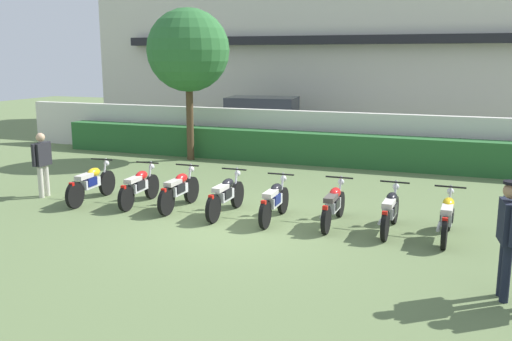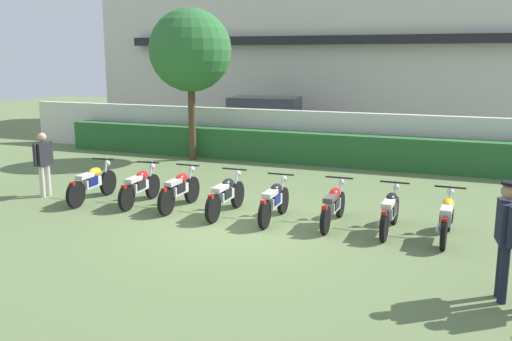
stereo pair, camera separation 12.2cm
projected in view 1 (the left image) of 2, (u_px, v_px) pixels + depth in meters
ground at (239, 226)px, 11.82m from camera, size 60.00×60.00×0.00m
building at (374, 46)px, 25.96m from camera, size 25.61×6.50×7.82m
compound_wall at (330, 137)px, 18.96m from camera, size 24.33×0.30×1.67m
hedge_row at (324, 149)px, 18.38m from camera, size 19.47×0.70×1.03m
parked_car at (266, 121)px, 22.50m from camera, size 4.67×2.47×1.89m
tree_near_inspector at (188, 51)px, 18.66m from camera, size 2.74×2.74×5.05m
motorcycle_in_row_0 at (91, 183)px, 13.74m from camera, size 0.60×1.99×0.98m
motorcycle_in_row_1 at (139, 186)px, 13.45m from camera, size 0.60×1.84×0.96m
motorcycle_in_row_2 at (179, 190)px, 13.07m from camera, size 0.60×1.84×0.98m
motorcycle_in_row_3 at (226, 195)px, 12.58m from camera, size 0.60×1.95×0.97m
motorcycle_in_row_4 at (274, 201)px, 12.14m from camera, size 0.60×1.83×0.96m
motorcycle_in_row_5 at (333, 205)px, 11.84m from camera, size 0.60×1.89×0.94m
motorcycle_in_row_6 at (390, 210)px, 11.37m from camera, size 0.60×1.84×0.95m
motorcycle_in_row_7 at (447, 217)px, 10.90m from camera, size 0.60×1.86×0.96m
inspector_person at (42, 159)px, 14.11m from camera, size 0.22×0.66×1.62m
officer_0 at (508, 230)px, 8.09m from camera, size 0.29×0.69×1.77m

